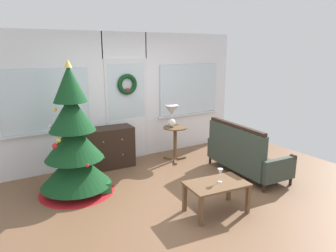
{
  "coord_description": "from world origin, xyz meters",
  "views": [
    {
      "loc": [
        -2.61,
        -3.76,
        2.24
      ],
      "look_at": [
        0.05,
        0.55,
        1.0
      ],
      "focal_mm": 34.05,
      "sensor_mm": 36.0,
      "label": 1
    }
  ],
  "objects": [
    {
      "name": "coffee_table",
      "position": [
        0.1,
        -0.65,
        0.37
      ],
      "size": [
        0.89,
        0.61,
        0.43
      ],
      "color": "brown",
      "rests_on": "ground"
    },
    {
      "name": "wine_glass",
      "position": [
        0.16,
        -0.64,
        0.58
      ],
      "size": [
        0.08,
        0.08,
        0.2
      ],
      "color": "silver",
      "rests_on": "coffee_table"
    },
    {
      "name": "ground_plane",
      "position": [
        0.0,
        0.0,
        0.0
      ],
      "size": [
        6.76,
        6.76,
        0.0
      ],
      "primitive_type": "plane",
      "color": "brown"
    },
    {
      "name": "side_table",
      "position": [
        0.76,
        1.42,
        0.5
      ],
      "size": [
        0.5,
        0.48,
        0.71
      ],
      "color": "brown",
      "rests_on": "ground"
    },
    {
      "name": "back_wall_with_door",
      "position": [
        0.0,
        2.08,
        1.28
      ],
      "size": [
        5.2,
        0.19,
        2.55
      ],
      "color": "white",
      "rests_on": "ground"
    },
    {
      "name": "table_lamp",
      "position": [
        0.7,
        1.46,
        0.99
      ],
      "size": [
        0.28,
        0.28,
        0.44
      ],
      "color": "silver",
      "rests_on": "side_table"
    },
    {
      "name": "christmas_tree",
      "position": [
        -1.38,
        1.01,
        0.75
      ],
      "size": [
        1.18,
        1.18,
        2.09
      ],
      "color": "#4C331E",
      "rests_on": "ground"
    },
    {
      "name": "settee_sofa",
      "position": [
        1.4,
        0.15,
        0.38
      ],
      "size": [
        0.82,
        1.65,
        0.96
      ],
      "color": "black",
      "rests_on": "ground"
    },
    {
      "name": "gift_box",
      "position": [
        -1.01,
        0.74,
        0.09
      ],
      "size": [
        0.18,
        0.16,
        0.18
      ],
      "primitive_type": "cube",
      "color": "#266633",
      "rests_on": "ground"
    },
    {
      "name": "dresser_cabinet",
      "position": [
        -0.5,
        1.79,
        0.39
      ],
      "size": [
        0.92,
        0.48,
        0.78
      ],
      "color": "black",
      "rests_on": "ground"
    }
  ]
}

